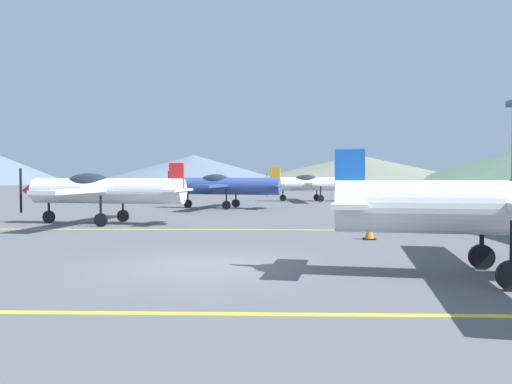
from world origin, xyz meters
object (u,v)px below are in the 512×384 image
at_px(airplane_mid, 102,190).
at_px(traffic_cone_front, 369,230).
at_px(airplane_far, 224,185).
at_px(car_sedan, 493,200).
at_px(airplane_back, 313,183).

xyz_separation_m(airplane_mid, traffic_cone_front, (10.09, -4.86, -1.13)).
xyz_separation_m(airplane_far, car_sedan, (13.73, -6.25, -0.57)).
xyz_separation_m(airplane_far, traffic_cone_front, (5.97, -15.33, -1.13)).
relative_size(airplane_mid, car_sedan, 1.81).
bearing_deg(airplane_far, traffic_cone_front, -68.71).
bearing_deg(airplane_back, car_sedan, -64.10).
relative_size(airplane_far, airplane_back, 1.00).
distance_m(airplane_back, car_sedan, 17.18).
distance_m(airplane_mid, traffic_cone_front, 11.26).
distance_m(airplane_mid, car_sedan, 18.35).
bearing_deg(car_sedan, airplane_back, 115.90).
relative_size(car_sedan, traffic_cone_front, 7.88).
bearing_deg(airplane_mid, car_sedan, 13.29).
relative_size(airplane_back, traffic_cone_front, 14.25).
bearing_deg(traffic_cone_front, car_sedan, 49.50).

